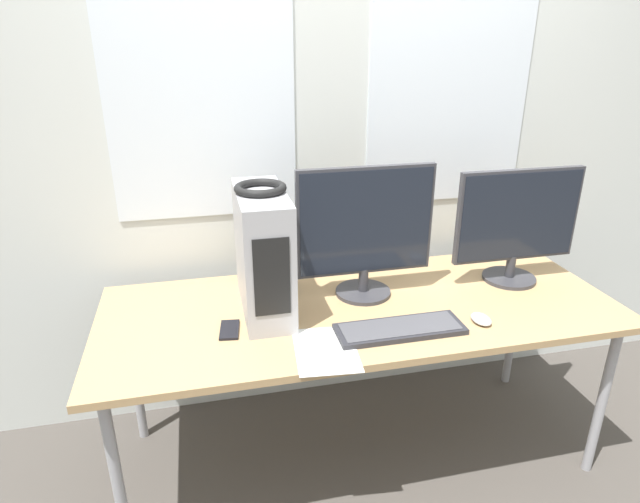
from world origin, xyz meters
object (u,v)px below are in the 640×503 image
object	(u,v)px
pc_tower	(263,253)
monitor_main	(365,229)
keyboard	(400,329)
headphones	(260,188)
monitor_right_near	(517,223)
mouse	(481,319)
cell_phone	(230,330)

from	to	relation	value
pc_tower	monitor_main	bearing A→B (deg)	4.66
monitor_main	keyboard	xyz separation A→B (m)	(0.04, -0.32, -0.27)
pc_tower	monitor_main	size ratio (longest dim) A/B	0.85
pc_tower	monitor_main	xyz separation A→B (m)	(0.41, 0.03, 0.05)
headphones	keyboard	size ratio (longest dim) A/B	0.41
monitor_right_near	pc_tower	bearing A→B (deg)	-178.94
headphones	monitor_main	size ratio (longest dim) A/B	0.34
pc_tower	mouse	distance (m)	0.86
pc_tower	cell_phone	xyz separation A→B (m)	(-0.15, -0.14, -0.23)
headphones	monitor_right_near	world-z (taller)	headphones
pc_tower	cell_phone	distance (m)	0.31
monitor_main	monitor_right_near	size ratio (longest dim) A/B	1.00
pc_tower	mouse	bearing A→B (deg)	-20.70
keyboard	monitor_main	bearing A→B (deg)	96.90
keyboard	pc_tower	bearing A→B (deg)	147.49
monitor_main	pc_tower	bearing A→B (deg)	-175.34
monitor_main	keyboard	size ratio (longest dim) A/B	1.19
mouse	cell_phone	bearing A→B (deg)	170.84
keyboard	monitor_right_near	bearing A→B (deg)	26.12
mouse	cell_phone	world-z (taller)	mouse
monitor_main	monitor_right_near	bearing A→B (deg)	-1.17
headphones	cell_phone	bearing A→B (deg)	-136.43
mouse	cell_phone	distance (m)	0.94
monitor_right_near	mouse	world-z (taller)	monitor_right_near
monitor_right_near	keyboard	size ratio (longest dim) A/B	1.18
cell_phone	headphones	bearing A→B (deg)	51.08
cell_phone	pc_tower	bearing A→B (deg)	50.92
headphones	monitor_right_near	size ratio (longest dim) A/B	0.34
monitor_right_near	keyboard	world-z (taller)	monitor_right_near
headphones	mouse	distance (m)	0.95
monitor_main	cell_phone	world-z (taller)	monitor_main
monitor_right_near	keyboard	bearing A→B (deg)	-153.88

